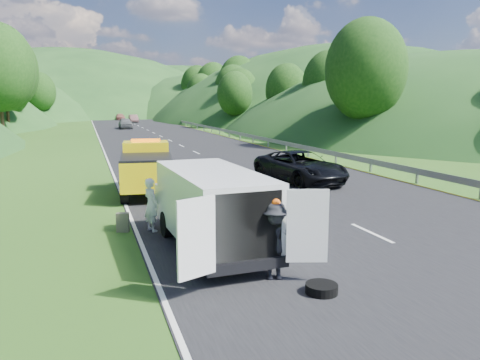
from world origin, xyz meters
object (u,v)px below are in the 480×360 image
object	(u,v)px
tow_truck	(146,168)
white_van	(211,205)
woman	(152,231)
passing_suv	(300,182)
child	(186,234)
suitcase	(123,222)
worker	(274,279)
spare_tire	(321,294)

from	to	relation	value
tow_truck	white_van	distance (m)	8.48
woman	passing_suv	size ratio (longest dim) A/B	0.30
tow_truck	child	bearing A→B (deg)	-80.31
suitcase	white_van	bearing A→B (deg)	-49.21
woman	white_van	bearing A→B (deg)	-172.92
woman	suitcase	world-z (taller)	woman
worker	spare_tire	distance (m)	1.25
woman	worker	size ratio (longest dim) A/B	0.93
white_van	child	bearing A→B (deg)	99.91
suitcase	passing_suv	size ratio (longest dim) A/B	0.11
white_van	suitcase	world-z (taller)	white_van
white_van	woman	distance (m)	2.93
child	passing_suv	xyz separation A→B (m)	(7.36, 7.31, 0.00)
white_van	child	size ratio (longest dim) A/B	5.77
child	woman	bearing A→B (deg)	-160.32
woman	suitcase	xyz separation A→B (m)	(-0.87, 0.24, 0.30)
spare_tire	passing_suv	distance (m)	13.84
woman	passing_suv	distance (m)	10.66
tow_truck	passing_suv	bearing A→B (deg)	10.91
child	suitcase	xyz separation A→B (m)	(-1.82, 0.87, 0.30)
tow_truck	woman	bearing A→B (deg)	-88.87
tow_truck	suitcase	distance (m)	6.16
tow_truck	spare_tire	bearing A→B (deg)	-73.04
child	spare_tire	world-z (taller)	child
spare_tire	passing_suv	size ratio (longest dim) A/B	0.12
woman	worker	distance (m)	5.37
white_van	suitcase	distance (m)	3.48
tow_truck	woman	size ratio (longest dim) A/B	3.37
tow_truck	suitcase	size ratio (longest dim) A/B	9.31
worker	spare_tire	bearing A→B (deg)	-45.96
tow_truck	passing_suv	xyz separation A→B (m)	(7.67, 0.52, -1.15)
white_van	worker	size ratio (longest dim) A/B	3.53
child	spare_tire	bearing A→B (deg)	-18.02
worker	suitcase	distance (m)	5.98
child	worker	distance (m)	4.45
spare_tire	tow_truck	bearing A→B (deg)	99.95
white_van	woman	xyz separation A→B (m)	(-1.32, 2.30, -1.26)
white_van	suitcase	size ratio (longest dim) A/B	10.47
tow_truck	woman	world-z (taller)	tow_truck
white_van	spare_tire	distance (m)	4.17
suitcase	worker	bearing A→B (deg)	-59.92
tow_truck	spare_tire	distance (m)	12.39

